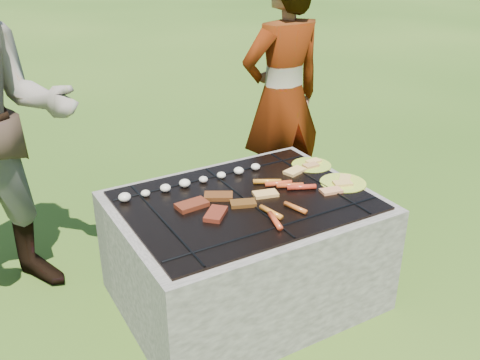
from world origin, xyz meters
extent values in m
plane|color=#244812|center=(0.00, 0.00, 0.00)|extent=(60.00, 60.00, 0.00)
cube|color=gray|center=(0.00, 0.41, 0.30)|extent=(1.30, 0.18, 0.60)
cube|color=#A0998E|center=(0.00, -0.41, 0.30)|extent=(1.30, 0.18, 0.60)
cube|color=#A69D93|center=(-0.56, 0.00, 0.30)|extent=(0.18, 0.64, 0.60)
cube|color=#A29A90|center=(0.56, 0.00, 0.30)|extent=(0.18, 0.64, 0.60)
cube|color=black|center=(0.00, 0.00, 0.24)|extent=(0.94, 0.64, 0.48)
sphere|color=#FF5914|center=(0.00, 0.00, 0.46)|extent=(0.10, 0.10, 0.10)
cube|color=black|center=(0.00, 0.00, 0.61)|extent=(1.20, 0.90, 0.01)
cylinder|color=black|center=(-0.45, 0.00, 0.61)|extent=(0.01, 0.88, 0.01)
cylinder|color=black|center=(0.00, 0.00, 0.61)|extent=(0.01, 0.88, 0.01)
cylinder|color=black|center=(0.45, 0.00, 0.61)|extent=(0.01, 0.88, 0.01)
cylinder|color=black|center=(0.00, -0.32, 0.61)|extent=(1.18, 0.01, 0.01)
cylinder|color=black|center=(0.00, 0.32, 0.61)|extent=(1.18, 0.01, 0.01)
ellipsoid|color=beige|center=(-0.54, 0.29, 0.63)|extent=(0.06, 0.06, 0.04)
ellipsoid|color=beige|center=(-0.43, 0.29, 0.63)|extent=(0.05, 0.05, 0.03)
ellipsoid|color=beige|center=(-0.32, 0.29, 0.63)|extent=(0.06, 0.06, 0.04)
ellipsoid|color=beige|center=(-0.20, 0.29, 0.63)|extent=(0.06, 0.06, 0.04)
ellipsoid|color=beige|center=(-0.09, 0.29, 0.63)|extent=(0.05, 0.05, 0.03)
ellipsoid|color=white|center=(0.02, 0.29, 0.63)|extent=(0.05, 0.05, 0.04)
ellipsoid|color=white|center=(0.13, 0.29, 0.63)|extent=(0.06, 0.06, 0.04)
ellipsoid|color=#EEE3CA|center=(0.24, 0.29, 0.63)|extent=(0.05, 0.05, 0.04)
cube|color=#97371B|center=(-0.27, 0.06, 0.62)|extent=(0.16, 0.10, 0.02)
cube|color=brown|center=(-0.11, 0.08, 0.62)|extent=(0.17, 0.14, 0.02)
cube|color=#A1341D|center=(-0.21, -0.08, 0.62)|extent=(0.16, 0.16, 0.02)
cube|color=brown|center=(-0.04, -0.05, 0.62)|extent=(0.15, 0.11, 0.02)
cylinder|color=orange|center=(0.20, 0.10, 0.63)|extent=(0.15, 0.10, 0.03)
cylinder|color=#E74926|center=(0.24, 0.05, 0.63)|extent=(0.15, 0.07, 0.03)
cylinder|color=orange|center=(0.28, 0.00, 0.63)|extent=(0.14, 0.08, 0.03)
cylinder|color=#E83F26|center=(0.32, -0.05, 0.63)|extent=(0.15, 0.09, 0.03)
cylinder|color=orange|center=(0.03, -0.20, 0.63)|extent=(0.05, 0.15, 0.03)
cylinder|color=orange|center=(0.16, -0.22, 0.62)|extent=(0.06, 0.14, 0.02)
cylinder|color=#F24928|center=(0.00, -0.28, 0.63)|extent=(0.06, 0.15, 0.03)
cube|color=tan|center=(0.11, -0.02, 0.62)|extent=(0.14, 0.10, 0.02)
cube|color=#E0B772|center=(0.43, -0.16, 0.62)|extent=(0.12, 0.09, 0.01)
cube|color=#EBDB78|center=(0.41, 0.14, 0.62)|extent=(0.14, 0.11, 0.02)
cylinder|color=yellow|center=(0.56, 0.18, 0.61)|extent=(0.27, 0.27, 0.01)
cube|color=tan|center=(0.54, 0.16, 0.62)|extent=(0.09, 0.06, 0.01)
cube|color=#EBD978|center=(0.59, 0.20, 0.62)|extent=(0.09, 0.06, 0.01)
cylinder|color=yellow|center=(0.56, -0.10, 0.61)|extent=(0.26, 0.26, 0.02)
cube|color=tan|center=(0.54, -0.12, 0.62)|extent=(0.11, 0.09, 0.02)
cube|color=#EFD87A|center=(0.59, -0.08, 0.62)|extent=(0.11, 0.11, 0.02)
imported|color=#A19686|center=(0.73, 0.74, 0.85)|extent=(0.63, 0.42, 1.69)
camera|label=1|loc=(-1.24, -2.09, 1.86)|focal=40.00mm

